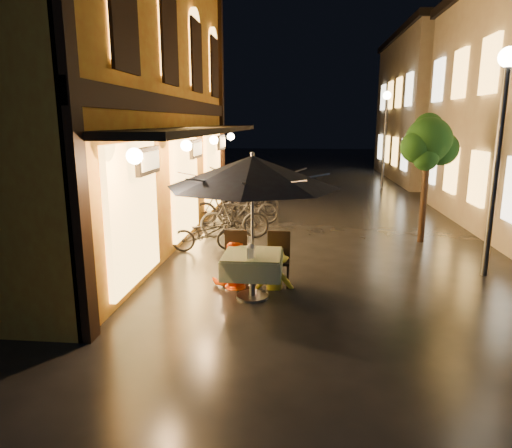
# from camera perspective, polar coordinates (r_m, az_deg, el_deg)

# --- Properties ---
(ground) EXTENTS (90.00, 90.00, 0.00)m
(ground) POSITION_cam_1_polar(r_m,az_deg,el_deg) (7.52, 9.99, -10.49)
(ground) COLOR black
(ground) RESTS_ON ground
(west_building) EXTENTS (5.90, 11.40, 7.40)m
(west_building) POSITION_cam_1_polar(r_m,az_deg,el_deg) (12.07, -20.17, 15.61)
(west_building) COLOR #BD6720
(west_building) RESTS_ON ground
(east_building_far) EXTENTS (7.30, 10.30, 7.30)m
(east_building_far) POSITION_cam_1_polar(r_m,az_deg,el_deg) (26.19, 24.41, 13.14)
(east_building_far) COLOR #A79C86
(east_building_far) RESTS_ON ground
(street_tree) EXTENTS (1.43, 1.20, 3.15)m
(street_tree) POSITION_cam_1_polar(r_m,az_deg,el_deg) (11.81, 20.79, 9.36)
(street_tree) COLOR black
(street_tree) RESTS_ON ground
(streetlamp_near) EXTENTS (0.36, 0.36, 4.23)m
(streetlamp_near) POSITION_cam_1_polar(r_m,az_deg,el_deg) (9.60, 28.32, 11.09)
(streetlamp_near) COLOR #59595E
(streetlamp_near) RESTS_ON ground
(streetlamp_far) EXTENTS (0.36, 0.36, 4.23)m
(streetlamp_far) POSITION_cam_1_polar(r_m,az_deg,el_deg) (21.21, 15.87, 12.14)
(streetlamp_far) COLOR #59595E
(streetlamp_far) RESTS_ON ground
(cafe_table) EXTENTS (0.99, 0.99, 0.78)m
(cafe_table) POSITION_cam_1_polar(r_m,az_deg,el_deg) (7.70, -0.45, -5.07)
(cafe_table) COLOR #59595E
(cafe_table) RESTS_ON ground
(patio_umbrella) EXTENTS (2.83, 2.83, 2.46)m
(patio_umbrella) POSITION_cam_1_polar(r_m,az_deg,el_deg) (7.38, -0.47, 6.56)
(patio_umbrella) COLOR #59595E
(patio_umbrella) RESTS_ON ground
(cafe_chair_left) EXTENTS (0.42, 0.42, 0.97)m
(cafe_chair_left) POSITION_cam_1_polar(r_m,az_deg,el_deg) (8.47, -2.61, -3.78)
(cafe_chair_left) COLOR black
(cafe_chair_left) RESTS_ON ground
(cafe_chair_right) EXTENTS (0.42, 0.42, 0.97)m
(cafe_chair_right) POSITION_cam_1_polar(r_m,az_deg,el_deg) (8.39, 2.82, -3.94)
(cafe_chair_right) COLOR black
(cafe_chair_right) RESTS_ON ground
(table_lantern) EXTENTS (0.16, 0.16, 0.25)m
(table_lantern) POSITION_cam_1_polar(r_m,az_deg,el_deg) (7.35, -0.68, -3.24)
(table_lantern) COLOR white
(table_lantern) RESTS_ON cafe_table
(person_orange) EXTENTS (0.83, 0.67, 1.61)m
(person_orange) POSITION_cam_1_polar(r_m,az_deg,el_deg) (8.21, -2.95, -2.37)
(person_orange) COLOR #F04100
(person_orange) RESTS_ON ground
(person_yellow) EXTENTS (0.99, 0.65, 1.43)m
(person_yellow) POSITION_cam_1_polar(r_m,az_deg,el_deg) (8.12, 2.28, -3.21)
(person_yellow) COLOR gold
(person_yellow) RESTS_ON ground
(bicycle_0) EXTENTS (1.63, 0.90, 0.81)m
(bicycle_0) POSITION_cam_1_polar(r_m,az_deg,el_deg) (10.59, -6.32, -1.22)
(bicycle_0) COLOR black
(bicycle_0) RESTS_ON ground
(bicycle_1) EXTENTS (1.80, 0.63, 1.07)m
(bicycle_1) POSITION_cam_1_polar(r_m,az_deg,el_deg) (11.69, -2.73, 0.79)
(bicycle_1) COLOR black
(bicycle_1) RESTS_ON ground
(bicycle_2) EXTENTS (1.84, 0.68, 0.96)m
(bicycle_2) POSITION_cam_1_polar(r_m,az_deg,el_deg) (13.38, -1.08, 2.09)
(bicycle_2) COLOR black
(bicycle_2) RESTS_ON ground
(bicycle_3) EXTENTS (1.81, 0.83, 1.05)m
(bicycle_3) POSITION_cam_1_polar(r_m,az_deg,el_deg) (13.25, -4.08, 2.15)
(bicycle_3) COLOR black
(bicycle_3) RESTS_ON ground
(bicycle_4) EXTENTS (1.84, 0.66, 0.96)m
(bicycle_4) POSITION_cam_1_polar(r_m,az_deg,el_deg) (14.62, -0.70, 3.00)
(bicycle_4) COLOR black
(bicycle_4) RESTS_ON ground
(bicycle_5) EXTENTS (1.55, 0.56, 0.91)m
(bicycle_5) POSITION_cam_1_polar(r_m,az_deg,el_deg) (16.17, -1.21, 3.84)
(bicycle_5) COLOR black
(bicycle_5) RESTS_ON ground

